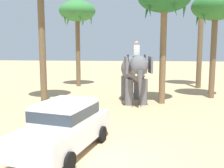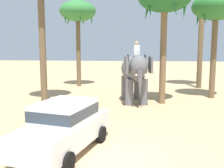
{
  "view_description": "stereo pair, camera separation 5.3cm",
  "coord_description": "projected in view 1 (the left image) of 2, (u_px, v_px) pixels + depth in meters",
  "views": [
    {
      "loc": [
        1.25,
        -7.8,
        3.5
      ],
      "look_at": [
        -0.14,
        5.69,
        1.6
      ],
      "focal_mm": 41.91,
      "sensor_mm": 36.0,
      "label": 1
    },
    {
      "loc": [
        1.3,
        -7.79,
        3.5
      ],
      "look_at": [
        -0.14,
        5.69,
        1.6
      ],
      "focal_mm": 41.91,
      "sensor_mm": 36.0,
      "label": 2
    }
  ],
  "objects": [
    {
      "name": "ground_plane",
      "position": [
        98.0,
        159.0,
        8.29
      ],
      "size": [
        120.0,
        120.0,
        0.0
      ],
      "primitive_type": "plane",
      "color": "tan"
    },
    {
      "name": "car_sedan_foreground",
      "position": [
        65.0,
        125.0,
        8.76
      ],
      "size": [
        2.61,
        4.38,
        1.7
      ],
      "color": "white",
      "rests_on": "ground"
    },
    {
      "name": "elephant_with_mahout",
      "position": [
        134.0,
        72.0,
        16.47
      ],
      "size": [
        2.21,
        4.0,
        3.88
      ],
      "color": "slate",
      "rests_on": "ground"
    },
    {
      "name": "palm_tree_near_hut",
      "position": [
        216.0,
        9.0,
        17.47
      ],
      "size": [
        3.2,
        3.2,
        7.1
      ],
      "color": "brown",
      "rests_on": "ground"
    },
    {
      "name": "palm_tree_left_of_road",
      "position": [
        164.0,
        0.0,
        15.66
      ],
      "size": [
        3.2,
        3.2,
        7.39
      ],
      "color": "brown",
      "rests_on": "ground"
    },
    {
      "name": "palm_tree_far_back",
      "position": [
        77.0,
        13.0,
        23.0
      ],
      "size": [
        3.2,
        3.2,
        7.58
      ],
      "color": "brown",
      "rests_on": "ground"
    }
  ]
}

